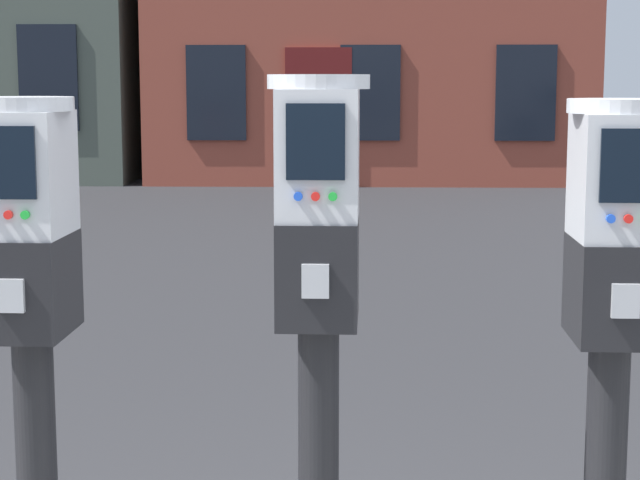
{
  "coord_description": "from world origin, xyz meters",
  "views": [
    {
      "loc": [
        0.07,
        -2.5,
        1.63
      ],
      "look_at": [
        -0.01,
        -0.08,
        1.27
      ],
      "focal_mm": 61.72,
      "sensor_mm": 36.0,
      "label": 1
    }
  ],
  "objects": [
    {
      "name": "parking_meter_twin_adjacent",
      "position": [
        -0.01,
        -0.18,
        1.17
      ],
      "size": [
        0.22,
        0.25,
        1.5
      ],
      "rotation": [
        0.0,
        0.0,
        -1.59
      ],
      "color": "black",
      "rests_on": "sidewalk_slab"
    },
    {
      "name": "parking_meter_near_kerb",
      "position": [
        -0.63,
        -0.18,
        1.14
      ],
      "size": [
        0.22,
        0.25,
        1.45
      ],
      "rotation": [
        0.0,
        0.0,
        -1.59
      ],
      "color": "black",
      "rests_on": "sidewalk_slab"
    },
    {
      "name": "parking_meter_end_of_row",
      "position": [
        0.62,
        -0.18,
        1.14
      ],
      "size": [
        0.22,
        0.25,
        1.45
      ],
      "rotation": [
        0.0,
        0.0,
        -1.59
      ],
      "color": "black",
      "rests_on": "sidewalk_slab"
    }
  ]
}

